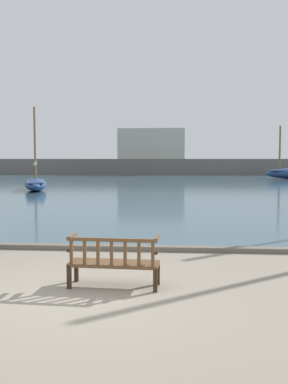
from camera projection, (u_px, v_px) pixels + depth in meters
name	position (u px, v px, depth m)	size (l,w,h in m)	color
ground_plane	(85.00, 300.00, 6.94)	(160.00, 160.00, 0.00)	gray
harbor_water	(165.00, 178.00, 50.67)	(100.00, 80.00, 0.08)	#385666
quay_edge_kerb	(118.00, 248.00, 10.76)	(40.00, 0.30, 0.12)	#675F54
park_bench	(114.00, 261.00, 7.60)	(1.62, 0.60, 0.92)	#322113
sailboat_outer_port	(36.00, 183.00, 30.12)	(3.02, 5.30, 5.87)	navy
far_breakwater	(165.00, 162.00, 60.87)	(56.08, 2.40, 6.65)	#66605B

